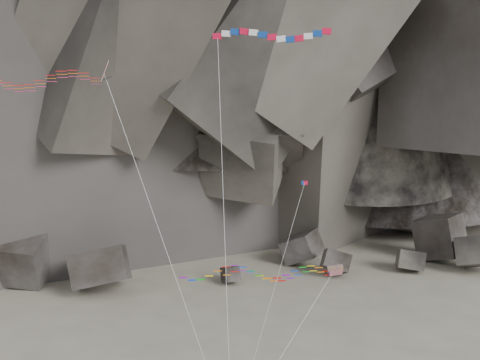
{
  "coord_description": "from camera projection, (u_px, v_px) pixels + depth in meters",
  "views": [
    {
      "loc": [
        -4.49,
        -41.64,
        25.9
      ],
      "look_at": [
        1.63,
        6.0,
        18.01
      ],
      "focal_mm": 45.0,
      "sensor_mm": 36.0,
      "label": 1
    }
  ],
  "objects": [
    {
      "name": "boulder_field",
      "position": [
        237.0,
        260.0,
        80.58
      ],
      "size": [
        77.43,
        15.62,
        8.11
      ],
      "color": "#47423F",
      "rests_on": "ground"
    },
    {
      "name": "delta_kite",
      "position": [
        31.0,
        78.0,
        41.06
      ],
      "size": [
        17.68,
        6.63,
        25.95
      ],
      "rotation": [
        0.0,
        0.0,
        0.04
      ],
      "color": "red",
      "rests_on": "ground"
    },
    {
      "name": "banner_kite",
      "position": [
        271.0,
        38.0,
        43.13
      ],
      "size": [
        8.33,
        7.26,
        28.17
      ],
      "rotation": [
        0.0,
        0.0,
        -0.3
      ],
      "color": "red",
      "rests_on": "ground"
    },
    {
      "name": "parafoil_kite",
      "position": [
        254.0,
        272.0,
        47.51
      ],
      "size": [
        13.44,
        7.61,
        10.03
      ],
      "rotation": [
        0.0,
        0.0,
        -0.0
      ],
      "color": "gold",
      "rests_on": "ground"
    },
    {
      "name": "pennant_kite",
      "position": [
        288.0,
        240.0,
        45.7
      ],
      "size": [
        6.89,
        7.44,
        16.68
      ],
      "rotation": [
        0.0,
        0.0,
        -0.27
      ],
      "color": "red",
      "rests_on": "ground"
    }
  ]
}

